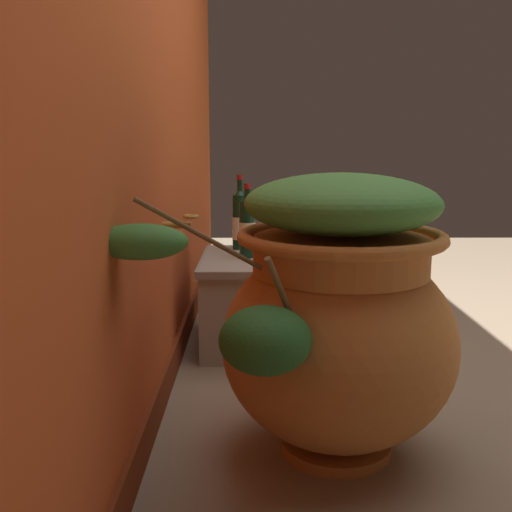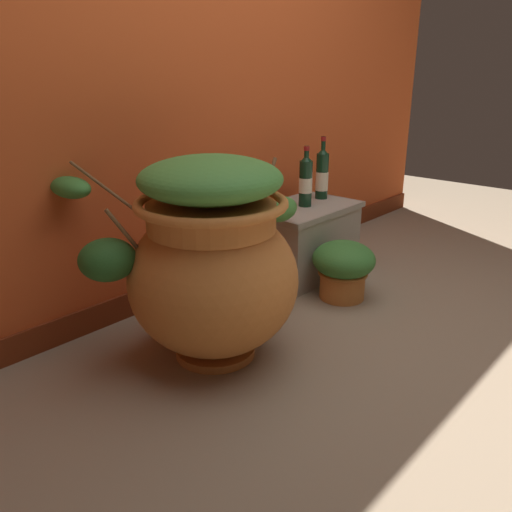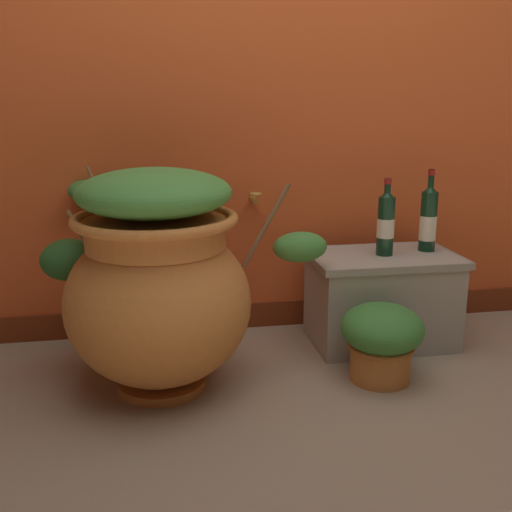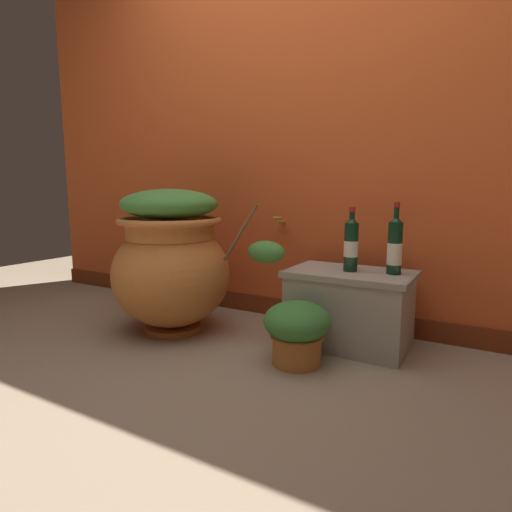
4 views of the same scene
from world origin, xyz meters
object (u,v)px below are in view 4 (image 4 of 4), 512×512
wine_bottle_left (395,246)px  wine_bottle_middle (351,244)px  potted_shrub (297,330)px  terracotta_urn (172,260)px

wine_bottle_left → wine_bottle_middle: bearing=-169.8°
potted_shrub → terracotta_urn: bearing=173.9°
wine_bottle_middle → potted_shrub: 0.53m
potted_shrub → wine_bottle_middle: bearing=68.9°
wine_bottle_left → potted_shrub: bearing=-131.5°
terracotta_urn → wine_bottle_middle: terracotta_urn is taller
wine_bottle_middle → wine_bottle_left: bearing=10.2°
potted_shrub → wine_bottle_left: bearing=48.5°
terracotta_urn → wine_bottle_middle: bearing=15.2°
terracotta_urn → wine_bottle_left: size_ratio=3.11×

